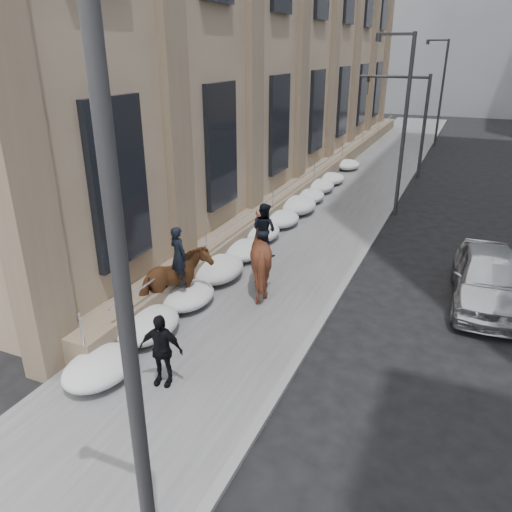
{
  "coord_description": "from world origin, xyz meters",
  "views": [
    {
      "loc": [
        5.88,
        -9.53,
        7.36
      ],
      "look_at": [
        0.49,
        2.89,
        1.7
      ],
      "focal_mm": 35.0,
      "sensor_mm": 36.0,
      "label": 1
    }
  ],
  "objects_px": {
    "mounted_horse_left": "(175,279)",
    "pedestrian": "(161,350)",
    "car_silver": "(488,278)",
    "mounted_horse_right": "(261,252)"
  },
  "relations": [
    {
      "from": "mounted_horse_right",
      "to": "pedestrian",
      "type": "relative_size",
      "value": 1.57
    },
    {
      "from": "pedestrian",
      "to": "car_silver",
      "type": "distance_m",
      "value": 10.17
    },
    {
      "from": "pedestrian",
      "to": "car_silver",
      "type": "height_order",
      "value": "pedestrian"
    },
    {
      "from": "car_silver",
      "to": "mounted_horse_left",
      "type": "bearing_deg",
      "value": -155.27
    },
    {
      "from": "mounted_horse_left",
      "to": "pedestrian",
      "type": "bearing_deg",
      "value": 138.82
    },
    {
      "from": "mounted_horse_right",
      "to": "pedestrian",
      "type": "height_order",
      "value": "mounted_horse_right"
    },
    {
      "from": "mounted_horse_left",
      "to": "pedestrian",
      "type": "relative_size",
      "value": 1.46
    },
    {
      "from": "mounted_horse_right",
      "to": "pedestrian",
      "type": "bearing_deg",
      "value": 106.46
    },
    {
      "from": "mounted_horse_right",
      "to": "pedestrian",
      "type": "xyz_separation_m",
      "value": [
        -0.11,
        -5.56,
        -0.34
      ]
    },
    {
      "from": "mounted_horse_right",
      "to": "car_silver",
      "type": "relative_size",
      "value": 0.56
    }
  ]
}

